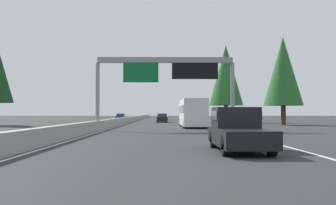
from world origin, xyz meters
TOP-DOWN VIEW (x-y plane):
  - ground_plane at (60.00, 0.00)m, footprint 320.00×320.00m
  - median_barrier at (80.00, 0.30)m, footprint 180.00×0.56m
  - shoulder_stripe_right at (70.00, -11.52)m, footprint 160.00×0.16m
  - shoulder_stripe_median at (70.00, -0.25)m, footprint 160.00×0.16m
  - sign_gantry_overhead at (33.14, -6.03)m, footprint 0.50×12.68m
  - pickup_near_center at (13.41, -8.84)m, footprint 5.60×2.00m
  - bus_distant_b at (42.40, -9.00)m, footprint 11.50×2.55m
  - sedan_far_right at (64.44, -5.55)m, footprint 4.40×1.80m
  - sedan_mid_left at (88.51, -5.63)m, footprint 4.40×1.80m
  - oncoming_near at (80.10, 2.97)m, footprint 4.40×1.80m
  - conifer_right_near at (49.96, -21.66)m, footprint 5.18×5.18m
  - conifer_right_mid at (64.93, -16.36)m, footprint 5.78×5.78m

SIDE VIEW (x-z plane):
  - ground_plane at x=60.00m, z-range 0.00..0.00m
  - shoulder_stripe_right at x=70.00m, z-range 0.00..0.01m
  - shoulder_stripe_median at x=70.00m, z-range 0.00..0.01m
  - median_barrier at x=80.00m, z-range 0.00..0.90m
  - sedan_far_right at x=64.44m, z-range -0.05..1.42m
  - sedan_mid_left at x=88.51m, z-range -0.05..1.42m
  - oncoming_near at x=80.10m, z-range -0.05..1.42m
  - pickup_near_center at x=13.41m, z-range -0.02..1.84m
  - bus_distant_b at x=42.40m, z-range 0.17..3.27m
  - sign_gantry_overhead at x=33.14m, z-range 1.98..8.66m
  - conifer_right_near at x=49.96m, z-range 1.27..13.04m
  - conifer_right_mid at x=64.93m, z-range 1.42..14.56m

